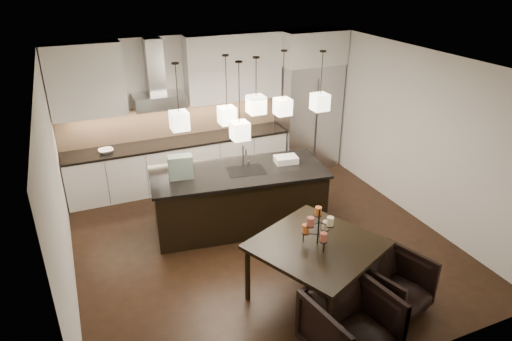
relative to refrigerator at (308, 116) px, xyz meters
name	(u,v)px	position (x,y,z in m)	size (l,w,h in m)	color
floor	(261,242)	(-2.10, -2.38, -1.08)	(5.50, 5.50, 0.02)	black
ceiling	(262,62)	(-2.10, -2.38, 1.73)	(5.50, 5.50, 0.02)	white
wall_back	(205,107)	(-2.10, 0.38, 0.32)	(5.50, 0.02, 2.80)	silver
wall_front	(379,270)	(-2.10, -5.14, 0.32)	(5.50, 0.02, 2.80)	silver
wall_left	(56,196)	(-4.86, -2.38, 0.32)	(0.02, 5.50, 2.80)	silver
wall_right	(413,134)	(0.66, -2.38, 0.32)	(0.02, 5.50, 2.80)	silver
refrigerator	(308,116)	(0.00, 0.00, 0.00)	(1.20, 0.72, 2.15)	#B7B7BA
fridge_panel	(311,47)	(0.00, 0.00, 1.40)	(1.26, 0.72, 0.65)	silver
lower_cabinets	(181,164)	(-2.73, 0.05, -0.64)	(4.21, 0.62, 0.88)	silver
countertop	(179,142)	(-2.73, 0.05, -0.17)	(4.21, 0.66, 0.04)	black
backsplash	(174,120)	(-2.73, 0.35, 0.16)	(4.21, 0.02, 0.63)	tan
upper_cab_left	(86,81)	(-4.20, 0.19, 1.10)	(1.25, 0.35, 1.25)	silver
upper_cab_right	(234,67)	(-1.55, 0.19, 1.10)	(1.86, 0.35, 1.25)	silver
hood_canopy	(159,101)	(-3.03, 0.10, 0.65)	(0.90, 0.52, 0.24)	#B7B7BA
hood_chimney	(155,66)	(-3.03, 0.21, 1.24)	(0.30, 0.28, 0.96)	#B7B7BA
fruit_bowl	(106,151)	(-4.06, 0.00, -0.12)	(0.26, 0.26, 0.06)	silver
island_body	(239,199)	(-2.23, -1.76, -0.60)	(2.68, 1.07, 0.94)	black
island_top	(238,172)	(-2.23, -1.76, -0.11)	(2.77, 1.16, 0.04)	black
faucet	(243,156)	(-2.11, -1.67, 0.12)	(0.11, 0.26, 0.41)	silver
tote_bag	(180,167)	(-3.13, -1.65, 0.10)	(0.36, 0.19, 0.36)	#1B492F
food_container	(286,160)	(-1.39, -1.77, -0.03)	(0.36, 0.26, 0.11)	silver
dining_table	(315,271)	(-1.98, -3.83, -0.66)	(1.39, 1.39, 0.84)	black
candelabra	(318,227)	(-1.98, -3.83, 0.01)	(0.40, 0.40, 0.49)	black
candle_a	(326,225)	(-1.83, -3.77, -0.04)	(0.08, 0.08, 0.11)	beige
candle_b	(306,229)	(-2.10, -3.74, -0.04)	(0.08, 0.08, 0.11)	#C15E25
candle_c	(324,237)	(-1.99, -3.99, -0.04)	(0.08, 0.08, 0.11)	#B15341
candle_d	(318,211)	(-1.91, -3.69, 0.14)	(0.08, 0.08, 0.11)	#C15E25
candle_e	(310,222)	(-2.12, -3.87, 0.14)	(0.08, 0.08, 0.11)	#B15341
candle_f	(330,221)	(-1.90, -3.96, 0.14)	(0.08, 0.08, 0.11)	beige
armchair_left	(351,325)	(-2.09, -4.80, -0.67)	(0.86, 0.88, 0.81)	black
armchair_right	(393,285)	(-1.18, -4.39, -0.71)	(0.77, 0.80, 0.73)	black
pendant_a	(179,121)	(-3.14, -1.90, 0.92)	(0.24, 0.24, 0.26)	beige
pendant_b	(227,115)	(-2.35, -1.66, 0.82)	(0.24, 0.24, 0.26)	beige
pendant_c	(256,105)	(-2.01, -1.97, 1.03)	(0.24, 0.24, 0.26)	beige
pendant_d	(283,107)	(-1.42, -1.67, 0.84)	(0.24, 0.24, 0.26)	beige
pendant_e	(320,102)	(-0.91, -1.94, 0.94)	(0.24, 0.24, 0.26)	beige
pendant_f	(240,131)	(-2.33, -2.14, 0.73)	(0.24, 0.24, 0.26)	beige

